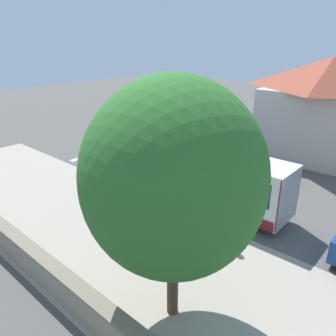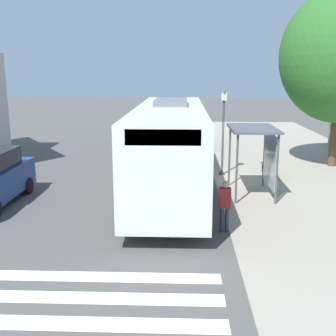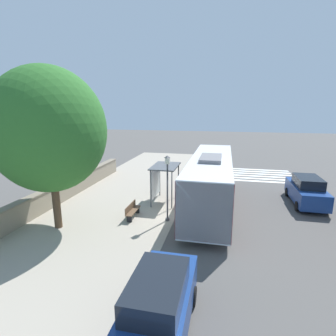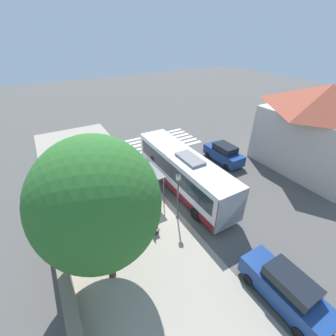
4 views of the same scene
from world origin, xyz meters
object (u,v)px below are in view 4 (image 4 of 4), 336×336
bench (151,223)px  parked_car_behind_bus (286,289)px  bus_shelter (146,177)px  street_lamp_near (178,193)px  parked_car_far_lane (224,153)px  shade_tree (97,204)px  pedestrian (144,164)px  bus (183,171)px

bench → parked_car_behind_bus: bearing=-65.2°
bus_shelter → street_lamp_near: bearing=-72.2°
bench → parked_car_far_lane: (11.02, 4.79, 0.48)m
shade_tree → bench: bearing=31.0°
pedestrian → street_lamp_near: bearing=-94.5°
bus_shelter → bench: (-1.19, -3.13, -1.71)m
shade_tree → street_lamp_near: bearing=20.5°
bench → parked_car_far_lane: 12.03m
bus → bus_shelter: bus is taller
bus → bench: bearing=-148.1°
street_lamp_near → bus: bearing=50.5°
pedestrian → parked_car_far_lane: (8.27, -2.34, 0.03)m
bus → bus_shelter: size_ratio=4.24×
shade_tree → parked_car_far_lane: (14.63, 6.96, -4.49)m
shade_tree → parked_car_far_lane: 16.81m
bus → bench: (-4.52, -2.82, -1.41)m
pedestrian → parked_car_behind_bus: (0.93, -15.12, 0.06)m
bus_shelter → parked_car_behind_bus: bus_shelter is taller
parked_car_behind_bus → street_lamp_near: bearing=100.6°
bench → shade_tree: (-3.61, -2.17, 4.97)m
shade_tree → bus_shelter: bearing=47.8°
bus → street_lamp_near: 3.69m
bus_shelter → parked_car_far_lane: bus_shelter is taller
bench → parked_car_behind_bus: parked_car_behind_bus is taller
bus → parked_car_far_lane: (6.50, 1.97, -0.92)m
bus_shelter → shade_tree: 7.86m
parked_car_behind_bus → parked_car_far_lane: size_ratio=1.01×
street_lamp_near → shade_tree: (-5.80, -2.17, 3.08)m
pedestrian → parked_car_far_lane: size_ratio=0.34×
street_lamp_near → parked_car_behind_bus: 8.24m
pedestrian → shade_tree: size_ratio=0.18×
bench → parked_car_far_lane: size_ratio=0.38×
pedestrian → parked_car_far_lane: parked_car_far_lane is taller
bus → bench: bus is taller
pedestrian → street_lamp_near: (-0.56, -7.13, 1.43)m
pedestrian → bench: size_ratio=0.92×
shade_tree → parked_car_behind_bus: bearing=-38.6°
street_lamp_near → shade_tree: 6.92m
street_lamp_near → parked_car_behind_bus: size_ratio=0.85×
pedestrian → shade_tree: 12.14m
bus → pedestrian: bearing=112.3°
shade_tree → parked_car_behind_bus: shade_tree is taller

